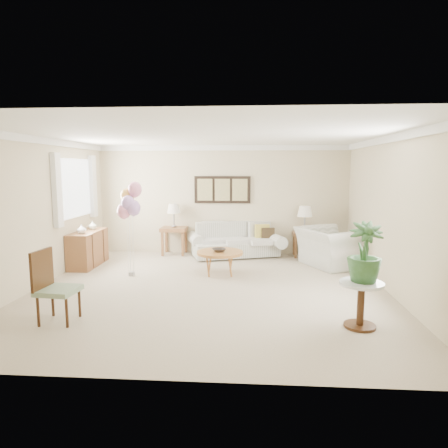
% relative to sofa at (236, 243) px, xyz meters
% --- Properties ---
extents(ground_plane, '(6.00, 6.00, 0.00)m').
position_rel_sofa_xyz_m(ground_plane, '(-0.34, -2.64, -0.31)').
color(ground_plane, '#B8A991').
extents(room_shell, '(6.04, 6.04, 2.60)m').
position_rel_sofa_xyz_m(room_shell, '(-0.45, -2.55, 1.31)').
color(room_shell, beige).
rests_on(room_shell, ground).
extents(wall_art_triptych, '(1.35, 0.06, 0.65)m').
position_rel_sofa_xyz_m(wall_art_triptych, '(-0.34, 0.32, 1.24)').
color(wall_art_triptych, black).
rests_on(wall_art_triptych, ground).
extents(sofa, '(2.39, 1.38, 0.80)m').
position_rel_sofa_xyz_m(sofa, '(0.00, 0.00, 0.00)').
color(sofa, silver).
rests_on(sofa, ground).
extents(end_table_left, '(0.61, 0.55, 0.66)m').
position_rel_sofa_xyz_m(end_table_left, '(-1.49, 0.11, 0.24)').
color(end_table_left, olive).
rests_on(end_table_left, ground).
extents(end_table_right, '(0.53, 0.48, 0.58)m').
position_rel_sofa_xyz_m(end_table_right, '(1.60, 0.06, 0.17)').
color(end_table_right, olive).
rests_on(end_table_right, ground).
extents(lamp_left, '(0.32, 0.32, 0.56)m').
position_rel_sofa_xyz_m(lamp_left, '(-1.49, 0.11, 0.78)').
color(lamp_left, gray).
rests_on(lamp_left, end_table_left).
extents(lamp_right, '(0.35, 0.35, 0.62)m').
position_rel_sofa_xyz_m(lamp_right, '(1.60, 0.06, 0.74)').
color(lamp_right, gray).
rests_on(lamp_right, end_table_right).
extents(coffee_table, '(0.90, 0.90, 0.46)m').
position_rel_sofa_xyz_m(coffee_table, '(-0.24, -1.65, 0.11)').
color(coffee_table, '#A96233').
rests_on(coffee_table, ground).
extents(decor_bowl, '(0.35, 0.35, 0.06)m').
position_rel_sofa_xyz_m(decor_bowl, '(-0.26, -1.69, 0.18)').
color(decor_bowl, '#2C241F').
rests_on(decor_bowl, coffee_table).
extents(armchair, '(1.52, 1.59, 0.81)m').
position_rel_sofa_xyz_m(armchair, '(2.03, -0.82, 0.09)').
color(armchair, silver).
rests_on(armchair, ground).
extents(side_table, '(0.56, 0.56, 0.61)m').
position_rel_sofa_xyz_m(side_table, '(1.79, -4.15, 0.14)').
color(side_table, silver).
rests_on(side_table, ground).
extents(potted_plant, '(0.46, 0.46, 0.78)m').
position_rel_sofa_xyz_m(potted_plant, '(1.81, -4.13, 0.68)').
color(potted_plant, '#254F1D').
rests_on(potted_plant, side_table).
extents(accent_chair, '(0.52, 0.52, 0.99)m').
position_rel_sofa_xyz_m(accent_chair, '(-2.28, -4.24, 0.20)').
color(accent_chair, gray).
rests_on(accent_chair, ground).
extents(credenza, '(0.46, 1.20, 0.74)m').
position_rel_sofa_xyz_m(credenza, '(-3.10, -1.14, 0.06)').
color(credenza, olive).
rests_on(credenza, ground).
extents(vase_white, '(0.22, 0.22, 0.19)m').
position_rel_sofa_xyz_m(vase_white, '(-3.08, -1.46, 0.52)').
color(vase_white, silver).
rests_on(vase_white, credenza).
extents(vase_sage, '(0.21, 0.21, 0.18)m').
position_rel_sofa_xyz_m(vase_sage, '(-3.08, -0.89, 0.52)').
color(vase_sage, beige).
rests_on(vase_sage, credenza).
extents(balloon_cluster, '(0.45, 0.43, 1.81)m').
position_rel_sofa_xyz_m(balloon_cluster, '(-1.93, -1.90, 1.12)').
color(balloon_cluster, gray).
rests_on(balloon_cluster, ground).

